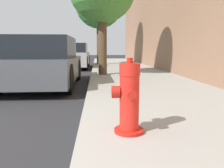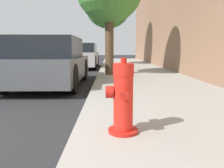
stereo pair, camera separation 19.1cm
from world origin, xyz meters
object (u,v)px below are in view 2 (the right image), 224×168
object	(u,v)px
fire_hydrant	(123,99)
parked_car_mid	(82,56)
street_tree_far	(108,5)
parked_car_near	(50,63)

from	to	relation	value
fire_hydrant	parked_car_mid	distance (m)	10.28
parked_car_mid	street_tree_far	size ratio (longest dim) A/B	0.82
fire_hydrant	parked_car_near	world-z (taller)	parked_car_near
fire_hydrant	parked_car_mid	size ratio (longest dim) A/B	0.20
fire_hydrant	street_tree_far	bearing A→B (deg)	90.91
parked_car_near	parked_car_mid	bearing A→B (deg)	88.29
parked_car_mid	street_tree_far	xyz separation A→B (m)	(1.50, 1.07, 2.97)
fire_hydrant	parked_car_near	distance (m)	4.47
parked_car_mid	street_tree_far	world-z (taller)	street_tree_far
parked_car_near	street_tree_far	world-z (taller)	street_tree_far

